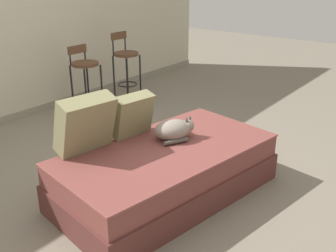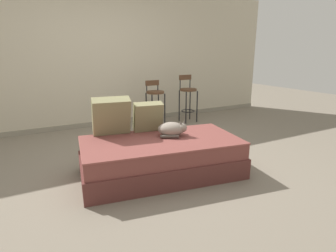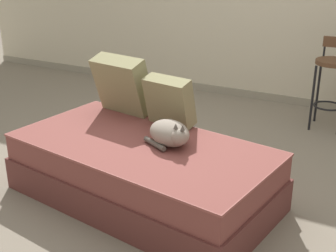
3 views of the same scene
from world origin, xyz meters
The scene contains 7 objects.
ground_plane centered at (0.00, 0.00, 0.00)m, with size 16.00×16.00×0.00m, color slate.
wall_baseboard_trim centered at (0.00, 2.20, 0.04)m, with size 8.00×0.02×0.09m, color gray.
couch centered at (0.00, -0.40, 0.22)m, with size 1.98×1.24×0.44m.
throw_pillow_corner centered at (-0.44, 0.06, 0.67)m, with size 0.49×0.36×0.47m.
throw_pillow_middle centered at (0.02, -0.02, 0.63)m, with size 0.39×0.27×0.38m.
cat centered at (0.19, -0.34, 0.52)m, with size 0.39×0.36×0.20m.
bar_stool_near_window centered at (0.92, 1.64, 0.55)m, with size 0.34×0.34×0.88m.
Camera 3 is at (1.52, -2.94, 1.74)m, focal length 50.00 mm.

